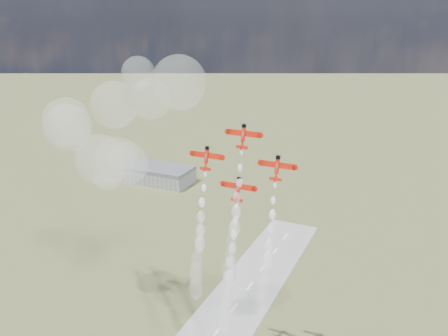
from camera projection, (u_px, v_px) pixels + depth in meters
hangar at (161, 174)px, 378.28m from camera, size 50.00×28.00×13.00m
plane_lead at (243, 136)px, 154.17m from camera, size 11.57×4.20×8.15m
plane_left at (206, 158)px, 160.14m from camera, size 11.57×4.20×8.15m
plane_right at (277, 168)px, 150.32m from camera, size 11.57×4.20×8.15m
plane_slot at (238, 189)px, 156.29m from camera, size 11.57×4.20×8.15m
smoke_trail_lead at (232, 247)px, 158.87m from camera, size 5.14×12.55×42.39m
smoke_trail_left at (197, 265)px, 164.83m from camera, size 5.66×12.03×42.45m
smoke_trail_right at (264, 280)px, 154.80m from camera, size 5.31×12.04×42.13m
smoke_trail_slot at (227, 297)px, 160.51m from camera, size 5.31×12.57×42.19m
drifted_smoke_cloud at (111, 128)px, 190.21m from camera, size 71.23×33.71×54.60m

